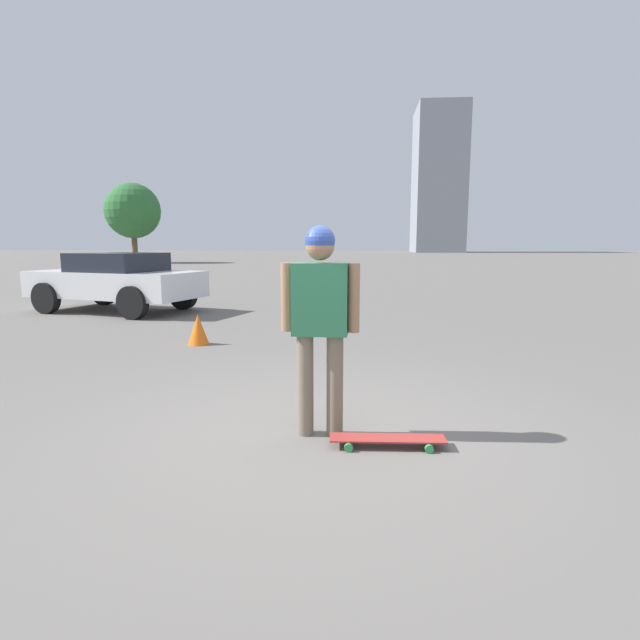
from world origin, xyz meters
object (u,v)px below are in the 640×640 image
car_parked_near (116,280)px  traffic_cone (198,330)px  person (320,311)px  skateboard (387,439)px

car_parked_near → traffic_cone: car_parked_near is taller
person → traffic_cone: size_ratio=3.61×
car_parked_near → traffic_cone: (-3.66, -3.17, -0.50)m
skateboard → car_parked_near: (7.51, 5.97, 0.68)m
person → traffic_cone: bearing=123.6°
person → traffic_cone: 4.34m
person → skateboard: size_ratio=1.89×
person → skateboard: bearing=-19.8°
skateboard → traffic_cone: size_ratio=1.91×
car_parked_near → skateboard: bearing=144.8°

